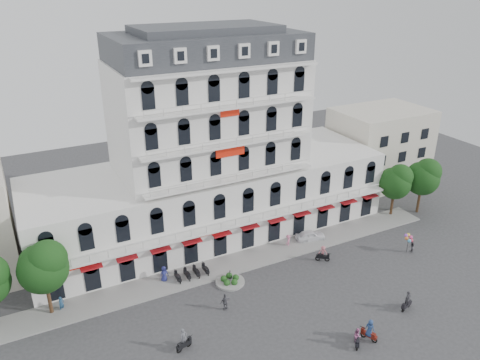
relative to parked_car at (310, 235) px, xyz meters
name	(u,v)px	position (x,y,z in m)	size (l,w,h in m)	color
ground	(282,306)	(-10.01, -9.50, -0.65)	(120.00, 120.00, 0.00)	#38383A
sidewalk	(242,261)	(-10.01, -0.50, -0.57)	(53.00, 4.00, 0.16)	gray
main_building	(209,158)	(-10.01, 8.50, 9.31)	(45.00, 15.00, 25.80)	silver
flank_building_east	(379,147)	(19.99, 10.50, 5.35)	(14.00, 10.00, 12.00)	beige
traffic_island	(230,281)	(-13.01, -3.50, -0.39)	(3.20, 3.20, 1.60)	gray
parked_scooter_row	(192,277)	(-16.36, -0.70, -0.65)	(4.40, 1.80, 1.10)	black
tree_west_inner	(43,265)	(-30.96, -0.02, 5.04)	(4.76, 4.76, 8.25)	#382314
tree_east_inner	(396,181)	(14.04, 0.48, 4.57)	(4.40, 4.37, 7.57)	#382314
tree_east_outer	(423,176)	(18.04, -0.52, 4.90)	(4.65, 4.65, 8.05)	#382314
parked_car	(310,235)	(0.00, 0.00, 0.00)	(1.53, 3.79, 1.29)	white
rider_west	(184,340)	(-21.03, -10.58, 0.42)	(1.66, 0.78, 2.31)	black
rider_southwest	(357,337)	(-6.93, -17.23, 0.34)	(1.17, 1.44, 1.98)	black
rider_east	(370,330)	(-5.43, -17.15, 0.50)	(0.90, 1.61, 2.26)	maroon
rider_northeast	(407,300)	(0.83, -15.54, 0.46)	(1.67, 0.76, 2.23)	black
rider_center	(323,253)	(-1.46, -4.58, 0.41)	(1.44, 1.17, 2.03)	black
pedestrian_left	(164,274)	(-19.32, 0.00, 0.31)	(0.93, 0.61, 1.91)	navy
pedestrian_mid	(225,302)	(-15.36, -7.30, 0.29)	(1.10, 0.46, 1.88)	#58575E
pedestrian_right	(288,241)	(-3.34, 0.00, 0.15)	(1.03, 0.59, 1.59)	#D16F94
pedestrian_far	(61,304)	(-30.01, 0.00, 0.18)	(0.60, 0.39, 1.64)	navy
balloon_vendor	(410,243)	(9.02, -7.85, 0.67)	(1.41, 1.29, 2.45)	#58565D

